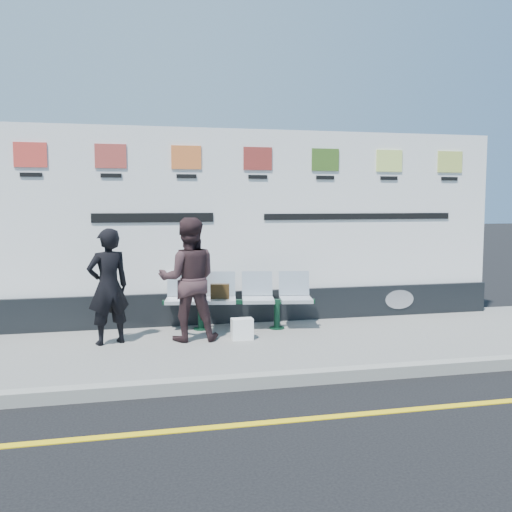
{
  "coord_description": "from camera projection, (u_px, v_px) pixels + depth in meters",
  "views": [
    {
      "loc": [
        -1.52,
        -4.88,
        2.02
      ],
      "look_at": [
        0.27,
        2.87,
        1.25
      ],
      "focal_mm": 40.0,
      "sensor_mm": 36.0,
      "label": 1
    }
  ],
  "objects": [
    {
      "name": "kerb",
      "position": [
        271.0,
        380.0,
        6.23
      ],
      "size": [
        14.0,
        0.18,
        0.14
      ],
      "primitive_type": "cube",
      "color": "gray",
      "rests_on": "ground"
    },
    {
      "name": "ground",
      "position": [
        298.0,
        420.0,
        5.26
      ],
      "size": [
        80.0,
        80.0,
        0.0
      ],
      "primitive_type": "plane",
      "color": "black"
    },
    {
      "name": "bench",
      "position": [
        239.0,
        314.0,
        8.46
      ],
      "size": [
        2.22,
        0.93,
        0.46
      ],
      "primitive_type": null,
      "rotation": [
        0.0,
        0.0,
        -0.17
      ],
      "color": "silver",
      "rests_on": "pavement"
    },
    {
      "name": "carrier_bag_white",
      "position": [
        242.0,
        329.0,
        7.83
      ],
      "size": [
        0.29,
        0.18,
        0.29
      ],
      "primitive_type": "cube",
      "color": "white",
      "rests_on": "pavement"
    },
    {
      "name": "billboard",
      "position": [
        257.0,
        239.0,
        8.97
      ],
      "size": [
        8.0,
        0.3,
        3.0
      ],
      "color": "black",
      "rests_on": "pavement"
    },
    {
      "name": "woman_right",
      "position": [
        188.0,
        279.0,
        7.74
      ],
      "size": [
        0.86,
        0.7,
        1.68
      ],
      "primitive_type": "imported",
      "rotation": [
        0.0,
        0.0,
        3.06
      ],
      "color": "#362325",
      "rests_on": "pavement"
    },
    {
      "name": "pavement",
      "position": [
        243.0,
        347.0,
        7.68
      ],
      "size": [
        14.0,
        3.0,
        0.12
      ],
      "primitive_type": "cube",
      "color": "slate",
      "rests_on": "ground"
    },
    {
      "name": "woman_left",
      "position": [
        108.0,
        286.0,
        7.54
      ],
      "size": [
        0.66,
        0.55,
        1.54
      ],
      "primitive_type": "imported",
      "rotation": [
        0.0,
        0.0,
        3.51
      ],
      "color": "black",
      "rests_on": "pavement"
    },
    {
      "name": "yellow_line",
      "position": [
        298.0,
        420.0,
        5.26
      ],
      "size": [
        14.0,
        0.1,
        0.01
      ],
      "primitive_type": "cube",
      "color": "yellow",
      "rests_on": "ground"
    },
    {
      "name": "handbag_brown",
      "position": [
        220.0,
        291.0,
        8.41
      ],
      "size": [
        0.29,
        0.17,
        0.22
      ],
      "primitive_type": "cube",
      "rotation": [
        0.0,
        0.0,
        -0.2
      ],
      "color": "#31210D",
      "rests_on": "bench"
    }
  ]
}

